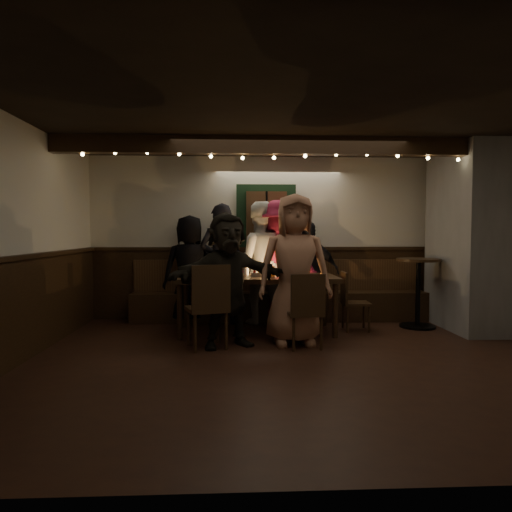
{
  "coord_description": "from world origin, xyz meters",
  "views": [
    {
      "loc": [
        -0.7,
        -4.86,
        1.39
      ],
      "look_at": [
        -0.4,
        1.6,
        1.05
      ],
      "focal_mm": 32.0,
      "sensor_mm": 36.0,
      "label": 1
    }
  ],
  "objects_px": {
    "person_b": "(222,264)",
    "chair_end": "(350,297)",
    "dining_table": "(256,281)",
    "person_a": "(190,269)",
    "person_e": "(309,271)",
    "person_c": "(259,262)",
    "high_top": "(418,284)",
    "person_d": "(279,262)",
    "person_f": "(227,280)",
    "person_g": "(294,269)",
    "chair_near_right": "(306,307)",
    "chair_near_left": "(209,302)"
  },
  "relations": [
    {
      "from": "person_b",
      "to": "chair_end",
      "type": "bearing_deg",
      "value": 170.43
    },
    {
      "from": "dining_table",
      "to": "person_a",
      "type": "height_order",
      "value": "person_a"
    },
    {
      "from": "person_e",
      "to": "person_c",
      "type": "bearing_deg",
      "value": 19.94
    },
    {
      "from": "chair_end",
      "to": "high_top",
      "type": "bearing_deg",
      "value": 8.69
    },
    {
      "from": "person_b",
      "to": "person_e",
      "type": "height_order",
      "value": "person_b"
    },
    {
      "from": "person_d",
      "to": "person_f",
      "type": "bearing_deg",
      "value": 72.71
    },
    {
      "from": "person_d",
      "to": "person_c",
      "type": "bearing_deg",
      "value": 7.61
    },
    {
      "from": "high_top",
      "to": "person_g",
      "type": "height_order",
      "value": "person_g"
    },
    {
      "from": "chair_near_right",
      "to": "person_f",
      "type": "relative_size",
      "value": 0.55
    },
    {
      "from": "person_f",
      "to": "person_c",
      "type": "bearing_deg",
      "value": 53.17
    },
    {
      "from": "chair_end",
      "to": "person_g",
      "type": "distance_m",
      "value": 1.25
    },
    {
      "from": "person_d",
      "to": "dining_table",
      "type": "bearing_deg",
      "value": 70.9
    },
    {
      "from": "chair_near_left",
      "to": "person_f",
      "type": "distance_m",
      "value": 0.36
    },
    {
      "from": "person_e",
      "to": "person_f",
      "type": "distance_m",
      "value": 1.99
    },
    {
      "from": "person_d",
      "to": "person_g",
      "type": "relative_size",
      "value": 1.01
    },
    {
      "from": "chair_near_right",
      "to": "person_e",
      "type": "xyz_separation_m",
      "value": [
        0.32,
        1.72,
        0.27
      ]
    },
    {
      "from": "chair_near_left",
      "to": "person_e",
      "type": "xyz_separation_m",
      "value": [
        1.47,
        1.69,
        0.21
      ]
    },
    {
      "from": "chair_near_left",
      "to": "chair_end",
      "type": "height_order",
      "value": "chair_near_left"
    },
    {
      "from": "chair_near_right",
      "to": "person_c",
      "type": "xyz_separation_m",
      "value": [
        -0.47,
        1.62,
        0.42
      ]
    },
    {
      "from": "person_b",
      "to": "person_e",
      "type": "xyz_separation_m",
      "value": [
        1.36,
        0.1,
        -0.13
      ]
    },
    {
      "from": "high_top",
      "to": "person_a",
      "type": "bearing_deg",
      "value": 170.59
    },
    {
      "from": "person_c",
      "to": "person_g",
      "type": "distance_m",
      "value": 1.4
    },
    {
      "from": "chair_near_left",
      "to": "high_top",
      "type": "relative_size",
      "value": 1.01
    },
    {
      "from": "person_d",
      "to": "person_a",
      "type": "bearing_deg",
      "value": 5.79
    },
    {
      "from": "person_b",
      "to": "person_d",
      "type": "relative_size",
      "value": 0.97
    },
    {
      "from": "person_a",
      "to": "person_c",
      "type": "xyz_separation_m",
      "value": [
        1.06,
        -0.1,
        0.1
      ]
    },
    {
      "from": "chair_near_left",
      "to": "person_c",
      "type": "height_order",
      "value": "person_c"
    },
    {
      "from": "chair_near_right",
      "to": "person_a",
      "type": "xyz_separation_m",
      "value": [
        -1.54,
        1.72,
        0.32
      ]
    },
    {
      "from": "chair_near_right",
      "to": "person_e",
      "type": "height_order",
      "value": "person_e"
    },
    {
      "from": "chair_near_right",
      "to": "high_top",
      "type": "relative_size",
      "value": 0.9
    },
    {
      "from": "person_b",
      "to": "person_c",
      "type": "xyz_separation_m",
      "value": [
        0.57,
        0.01,
        0.02
      ]
    },
    {
      "from": "person_e",
      "to": "chair_end",
      "type": "bearing_deg",
      "value": 136.54
    },
    {
      "from": "person_a",
      "to": "person_e",
      "type": "relative_size",
      "value": 1.06
    },
    {
      "from": "dining_table",
      "to": "high_top",
      "type": "bearing_deg",
      "value": 5.44
    },
    {
      "from": "high_top",
      "to": "person_f",
      "type": "xyz_separation_m",
      "value": [
        -2.76,
        -1.0,
        0.18
      ]
    },
    {
      "from": "person_a",
      "to": "person_f",
      "type": "distance_m",
      "value": 1.67
    },
    {
      "from": "chair_near_right",
      "to": "person_e",
      "type": "distance_m",
      "value": 1.77
    },
    {
      "from": "dining_table",
      "to": "person_d",
      "type": "distance_m",
      "value": 0.79
    },
    {
      "from": "person_e",
      "to": "person_a",
      "type": "bearing_deg",
      "value": 12.85
    },
    {
      "from": "chair_end",
      "to": "person_b",
      "type": "bearing_deg",
      "value": 161.71
    },
    {
      "from": "chair_near_right",
      "to": "person_g",
      "type": "distance_m",
      "value": 0.51
    },
    {
      "from": "person_e",
      "to": "person_g",
      "type": "distance_m",
      "value": 1.52
    },
    {
      "from": "person_f",
      "to": "high_top",
      "type": "bearing_deg",
      "value": 0.59
    },
    {
      "from": "person_g",
      "to": "person_e",
      "type": "bearing_deg",
      "value": 70.71
    },
    {
      "from": "chair_near_left",
      "to": "chair_near_right",
      "type": "height_order",
      "value": "chair_near_left"
    },
    {
      "from": "chair_end",
      "to": "dining_table",
      "type": "bearing_deg",
      "value": -177.11
    },
    {
      "from": "person_g",
      "to": "person_f",
      "type": "bearing_deg",
      "value": -175.8
    },
    {
      "from": "person_b",
      "to": "person_c",
      "type": "distance_m",
      "value": 0.57
    },
    {
      "from": "chair_near_left",
      "to": "person_a",
      "type": "xyz_separation_m",
      "value": [
        -0.39,
        1.7,
        0.25
      ]
    },
    {
      "from": "dining_table",
      "to": "person_f",
      "type": "distance_m",
      "value": 0.87
    }
  ]
}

